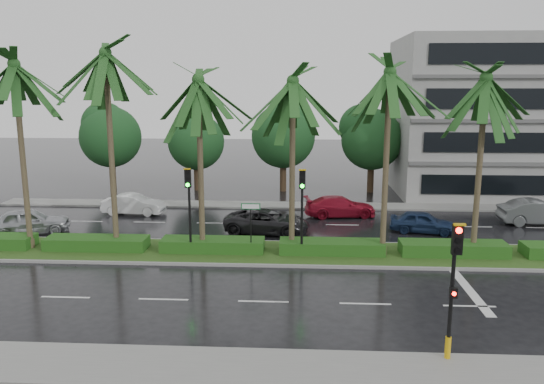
# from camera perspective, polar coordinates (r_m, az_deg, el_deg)

# --- Properties ---
(ground) EXTENTS (120.00, 120.00, 0.00)m
(ground) POSITION_cam_1_polar(r_m,az_deg,el_deg) (26.02, -0.15, -7.40)
(ground) COLOR black
(ground) RESTS_ON ground
(near_sidewalk) EXTENTS (40.00, 2.40, 0.12)m
(near_sidewalk) POSITION_cam_1_polar(r_m,az_deg,el_deg) (16.68, -2.28, -18.51)
(near_sidewalk) COLOR slate
(near_sidewalk) RESTS_ON ground
(far_sidewalk) EXTENTS (40.00, 2.00, 0.12)m
(far_sidewalk) POSITION_cam_1_polar(r_m,az_deg,el_deg) (37.55, 0.90, -1.43)
(far_sidewalk) COLOR slate
(far_sidewalk) RESTS_ON ground
(median) EXTENTS (36.00, 4.00, 0.15)m
(median) POSITION_cam_1_polar(r_m,az_deg,el_deg) (26.94, -0.03, -6.56)
(median) COLOR gray
(median) RESTS_ON ground
(hedge) EXTENTS (35.20, 1.40, 0.60)m
(hedge) POSITION_cam_1_polar(r_m,az_deg,el_deg) (26.83, -0.03, -5.81)
(hedge) COLOR #1C4C15
(hedge) RESTS_ON median
(lane_markings) EXTENTS (34.00, 13.06, 0.01)m
(lane_markings) POSITION_cam_1_polar(r_m,az_deg,el_deg) (25.62, 6.65, -7.77)
(lane_markings) COLOR silver
(lane_markings) RESTS_ON ground
(palm_row) EXTENTS (26.30, 4.20, 10.58)m
(palm_row) POSITION_cam_1_polar(r_m,az_deg,el_deg) (25.75, -2.87, 11.38)
(palm_row) COLOR #463728
(palm_row) RESTS_ON median
(signal_near) EXTENTS (0.34, 0.45, 4.36)m
(signal_near) POSITION_cam_1_polar(r_m,az_deg,el_deg) (16.93, 18.90, -9.54)
(signal_near) COLOR black
(signal_near) RESTS_ON near_sidewalk
(signal_median_left) EXTENTS (0.34, 0.42, 4.36)m
(signal_median_left) POSITION_cam_1_polar(r_m,az_deg,el_deg) (26.04, -8.94, -0.68)
(signal_median_left) COLOR black
(signal_median_left) RESTS_ON median
(signal_median_right) EXTENTS (0.34, 0.42, 4.36)m
(signal_median_right) POSITION_cam_1_polar(r_m,az_deg,el_deg) (25.47, 3.26, -0.83)
(signal_median_right) COLOR black
(signal_median_right) RESTS_ON median
(street_sign) EXTENTS (0.95, 0.09, 2.60)m
(street_sign) POSITION_cam_1_polar(r_m,az_deg,el_deg) (25.95, -2.30, -2.57)
(street_sign) COLOR black
(street_sign) RESTS_ON median
(bg_trees) EXTENTS (33.10, 5.28, 7.63)m
(bg_trees) POSITION_cam_1_polar(r_m,az_deg,el_deg) (42.36, 2.39, 6.26)
(bg_trees) COLOR #322316
(bg_trees) RESTS_ON ground
(building) EXTENTS (16.00, 10.00, 12.00)m
(building) POSITION_cam_1_polar(r_m,az_deg,el_deg) (45.42, 23.41, 7.44)
(building) COLOR gray
(building) RESTS_ON ground
(car_silver) EXTENTS (3.29, 4.77, 1.51)m
(car_silver) POSITION_cam_1_polar(r_m,az_deg,el_deg) (33.43, -24.70, -2.87)
(car_silver) COLOR #A7A9AF
(car_silver) RESTS_ON ground
(car_white) EXTENTS (1.61, 4.12, 1.34)m
(car_white) POSITION_cam_1_polar(r_m,az_deg,el_deg) (36.25, -14.67, -1.29)
(car_white) COLOR white
(car_white) RESTS_ON ground
(car_darkgrey) EXTENTS (2.89, 5.15, 1.36)m
(car_darkgrey) POSITION_cam_1_polar(r_m,az_deg,el_deg) (30.61, -0.55, -3.19)
(car_darkgrey) COLOR black
(car_darkgrey) RESTS_ON ground
(car_red) EXTENTS (2.52, 4.82, 1.34)m
(car_red) POSITION_cam_1_polar(r_m,az_deg,el_deg) (34.73, 7.33, -1.55)
(car_red) COLOR maroon
(car_red) RESTS_ON ground
(car_blue) EXTENTS (2.26, 3.93, 1.26)m
(car_blue) POSITION_cam_1_polar(r_m,az_deg,el_deg) (31.90, 15.89, -3.13)
(car_blue) COLOR navy
(car_blue) RESTS_ON ground
(car_grey) EXTENTS (1.66, 4.68, 1.54)m
(car_grey) POSITION_cam_1_polar(r_m,az_deg,el_deg) (36.30, 26.76, -1.97)
(car_grey) COLOR #575A5C
(car_grey) RESTS_ON ground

